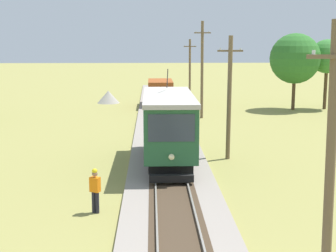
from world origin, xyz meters
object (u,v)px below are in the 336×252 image
object	(u,v)px
utility_pole_near_tram	(229,97)
gravel_pile	(108,97)
red_tram	(168,125)
utility_pole_far	(190,69)
freight_car	(160,91)
track_worker	(95,189)
utility_pole_mid	(202,69)
utility_pole_foreground	(330,166)
tree_left_far	(327,57)
tree_right_near	(295,59)

from	to	relation	value
utility_pole_near_tram	gravel_pile	bearing A→B (deg)	109.62
red_tram	utility_pole_far	distance (m)	29.35
freight_car	track_worker	xyz separation A→B (m)	(-3.08, -30.37, -0.57)
red_tram	utility_pole_mid	bearing A→B (deg)	77.95
red_tram	utility_pole_mid	world-z (taller)	utility_pole_mid
utility_pole_near_tram	utility_pole_mid	bearing A→B (deg)	90.00
utility_pole_foreground	utility_pole_mid	size ratio (longest dim) A/B	0.87
utility_pole_mid	tree_left_far	xyz separation A→B (m)	(12.45, 4.95, 0.84)
utility_pole_far	track_worker	world-z (taller)	utility_pole_far
red_tram	tree_left_far	bearing A→B (deg)	52.81
utility_pole_foreground	tree_left_far	world-z (taller)	utility_pole_foreground
utility_pole_near_tram	red_tram	bearing A→B (deg)	-159.83
utility_pole_far	tree_right_near	size ratio (longest dim) A/B	0.92
red_tram	gravel_pile	size ratio (longest dim) A/B	3.62
red_tram	track_worker	xyz separation A→B (m)	(-3.09, -7.16, -1.21)
utility_pole_foreground	utility_pole_far	xyz separation A→B (m)	(-0.00, 43.27, -0.22)
utility_pole_far	red_tram	bearing A→B (deg)	-96.66
gravel_pile	freight_car	bearing A→B (deg)	-28.04
tree_left_far	utility_pole_mid	bearing A→B (deg)	-158.31
tree_right_near	track_worker	bearing A→B (deg)	-119.67
utility_pole_far	tree_left_far	xyz separation A→B (m)	(12.45, -8.23, 1.59)
utility_pole_far	tree_right_near	xyz separation A→B (m)	(9.25, -8.66, 1.43)
red_tram	tree_right_near	distance (m)	24.21
utility_pole_foreground	track_worker	bearing A→B (deg)	132.90
red_tram	track_worker	world-z (taller)	red_tram
gravel_pile	tree_right_near	world-z (taller)	tree_right_near
red_tram	utility_pole_foreground	bearing A→B (deg)	-76.47
utility_pole_foreground	tree_right_near	distance (m)	35.85
utility_pole_near_tram	track_worker	size ratio (longest dim) A/B	3.86
utility_pole_mid	gravel_pile	world-z (taller)	utility_pole_mid
utility_pole_far	gravel_pile	distance (m)	9.76
utility_pole_mid	utility_pole_far	size ratio (longest dim) A/B	1.22
freight_car	utility_pole_far	xyz separation A→B (m)	(3.41, 5.92, 1.88)
gravel_pile	track_worker	size ratio (longest dim) A/B	1.32
utility_pole_foreground	track_worker	size ratio (longest dim) A/B	4.00
track_worker	red_tram	bearing A→B (deg)	3.22
utility_pole_foreground	tree_left_far	distance (m)	37.21
tree_right_near	freight_car	bearing A→B (deg)	167.78
freight_car	utility_pole_far	size ratio (longest dim) A/B	0.78
red_tram	utility_pole_mid	size ratio (longest dim) A/B	1.04
freight_car	tree_left_far	bearing A→B (deg)	-8.31
utility_pole_foreground	gravel_pile	world-z (taller)	utility_pole_foreground
utility_pole_near_tram	utility_pole_mid	world-z (taller)	utility_pole_mid
track_worker	tree_right_near	distance (m)	32.03
gravel_pile	tree_right_near	xyz separation A→B (m)	(18.11, -5.65, 4.21)
utility_pole_near_tram	utility_pole_foreground	bearing A→B (deg)	-90.00
red_tram	utility_pole_far	bearing A→B (deg)	83.34
freight_car	utility_pole_near_tram	world-z (taller)	utility_pole_near_tram
utility_pole_far	track_worker	bearing A→B (deg)	-100.14
utility_pole_mid	gravel_pile	distance (m)	13.95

